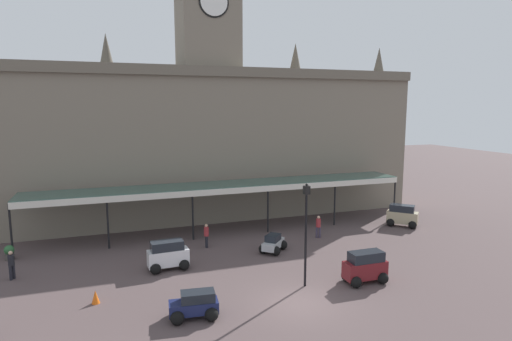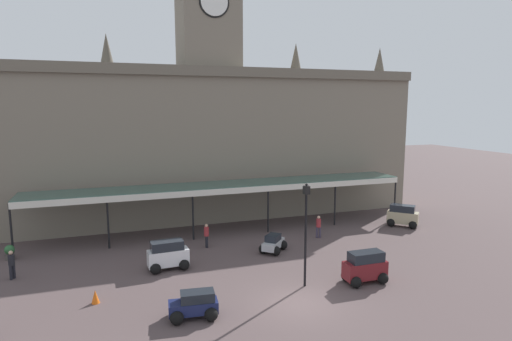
% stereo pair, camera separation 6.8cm
% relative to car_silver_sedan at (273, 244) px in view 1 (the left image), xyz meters
% --- Properties ---
extents(ground_plane, '(140.00, 140.00, 0.00)m').
position_rel_car_silver_sedan_xyz_m(ground_plane, '(-1.64, -7.51, -0.50)').
color(ground_plane, '#504141').
extents(station_building, '(36.78, 6.91, 22.04)m').
position_rel_car_silver_sedan_xyz_m(station_building, '(-1.64, 11.33, 6.70)').
color(station_building, slate).
rests_on(station_building, ground).
extents(entrance_canopy, '(29.49, 3.26, 3.76)m').
position_rel_car_silver_sedan_xyz_m(entrance_canopy, '(-1.64, 5.65, 3.11)').
color(entrance_canopy, '#38564C').
rests_on(entrance_canopy, ground).
extents(car_silver_sedan, '(2.20, 2.23, 1.19)m').
position_rel_car_silver_sedan_xyz_m(car_silver_sedan, '(0.00, 0.00, 0.00)').
color(car_silver_sedan, '#B2B5BA').
rests_on(car_silver_sedan, ground).
extents(car_white_van, '(2.45, 1.69, 1.77)m').
position_rel_car_silver_sedan_xyz_m(car_white_van, '(-7.13, -0.86, 0.30)').
color(car_white_van, silver).
rests_on(car_white_van, ground).
extents(car_navy_estate, '(2.34, 1.71, 1.27)m').
position_rel_car_silver_sedan_xyz_m(car_navy_estate, '(-6.82, -7.30, 0.06)').
color(car_navy_estate, '#19214C').
rests_on(car_navy_estate, ground).
extents(car_maroon_van, '(2.41, 1.61, 1.77)m').
position_rel_car_silver_sedan_xyz_m(car_maroon_van, '(2.93, -6.43, 0.30)').
color(car_maroon_van, maroon).
rests_on(car_maroon_van, ground).
extents(car_beige_van, '(2.51, 2.52, 1.77)m').
position_rel_car_silver_sedan_xyz_m(car_beige_van, '(12.22, 2.25, 0.30)').
color(car_beige_van, tan).
rests_on(car_beige_van, ground).
extents(pedestrian_crossing_forecourt, '(0.34, 0.39, 1.67)m').
position_rel_car_silver_sedan_xyz_m(pedestrian_crossing_forecourt, '(-4.04, 2.37, 0.41)').
color(pedestrian_crossing_forecourt, black).
rests_on(pedestrian_crossing_forecourt, ground).
extents(pedestrian_beside_cars, '(0.37, 0.34, 1.67)m').
position_rel_car_silver_sedan_xyz_m(pedestrian_beside_cars, '(4.32, 1.77, 0.41)').
color(pedestrian_beside_cars, '#3F384C').
rests_on(pedestrian_beside_cars, ground).
extents(pedestrian_near_entrance, '(0.34, 0.36, 1.67)m').
position_rel_car_silver_sedan_xyz_m(pedestrian_near_entrance, '(-15.68, 0.58, 0.41)').
color(pedestrian_near_entrance, black).
rests_on(pedestrian_near_entrance, ground).
extents(victorian_lamppost, '(0.30, 0.30, 5.69)m').
position_rel_car_silver_sedan_xyz_m(victorian_lamppost, '(-0.43, -5.77, 2.98)').
color(victorian_lamppost, black).
rests_on(victorian_lamppost, ground).
extents(traffic_cone, '(0.40, 0.40, 0.68)m').
position_rel_car_silver_sedan_xyz_m(traffic_cone, '(-11.17, -4.19, -0.16)').
color(traffic_cone, orange).
rests_on(traffic_cone, ground).
extents(planter_near_kerb, '(0.60, 0.60, 0.96)m').
position_rel_car_silver_sedan_xyz_m(planter_near_kerb, '(-16.46, 4.14, -0.01)').
color(planter_near_kerb, '#47423D').
rests_on(planter_near_kerb, ground).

